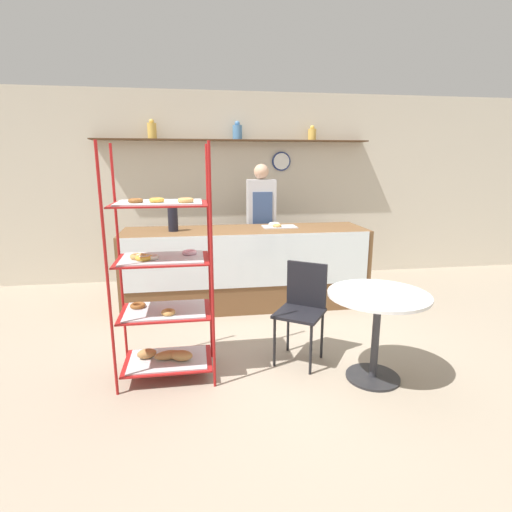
% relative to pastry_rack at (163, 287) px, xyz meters
% --- Properties ---
extents(ground_plane, '(14.00, 14.00, 0.00)m').
position_rel_pastry_rack_xyz_m(ground_plane, '(0.86, 0.33, -0.76)').
color(ground_plane, gray).
extents(back_wall, '(10.00, 0.30, 2.70)m').
position_rel_pastry_rack_xyz_m(back_wall, '(0.86, 2.86, 0.60)').
color(back_wall, beige).
rests_on(back_wall, ground_plane).
extents(display_counter, '(2.89, 0.78, 0.94)m').
position_rel_pastry_rack_xyz_m(display_counter, '(0.86, 1.58, -0.28)').
color(display_counter, brown).
rests_on(display_counter, ground_plane).
extents(pastry_rack, '(0.76, 0.52, 1.86)m').
position_rel_pastry_rack_xyz_m(pastry_rack, '(0.00, 0.00, 0.00)').
color(pastry_rack, '#A51919').
rests_on(pastry_rack, ground_plane).
extents(person_worker, '(0.37, 0.23, 1.70)m').
position_rel_pastry_rack_xyz_m(person_worker, '(1.15, 2.17, 0.18)').
color(person_worker, '#282833').
rests_on(person_worker, ground_plane).
extents(cafe_table, '(0.79, 0.79, 0.73)m').
position_rel_pastry_rack_xyz_m(cafe_table, '(1.66, -0.32, -0.20)').
color(cafe_table, '#262628').
rests_on(cafe_table, ground_plane).
extents(cafe_chair, '(0.53, 0.53, 0.87)m').
position_rel_pastry_rack_xyz_m(cafe_chair, '(1.17, 0.11, -0.23)').
color(cafe_chair, black).
rests_on(cafe_chair, ground_plane).
extents(coffee_carafe, '(0.11, 0.11, 0.32)m').
position_rel_pastry_rack_xyz_m(coffee_carafe, '(0.02, 1.57, 0.34)').
color(coffee_carafe, black).
rests_on(coffee_carafe, display_counter).
extents(donut_tray_counter, '(0.41, 0.26, 0.05)m').
position_rel_pastry_rack_xyz_m(donut_tray_counter, '(1.27, 1.68, 0.21)').
color(donut_tray_counter, silver).
rests_on(donut_tray_counter, display_counter).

